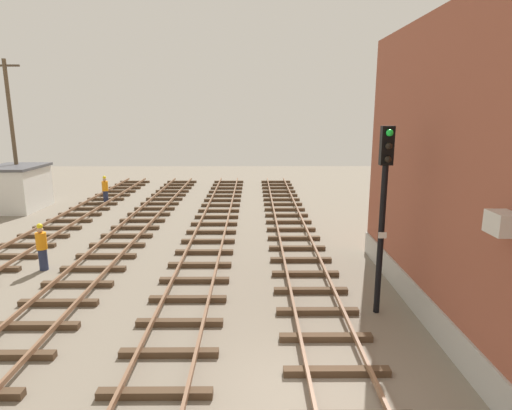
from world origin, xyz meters
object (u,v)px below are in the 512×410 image
Objects in this scene: utility_pole_far at (12,132)px; track_worker_distant at (105,190)px; signal_mast at (383,200)px; control_hut at (17,188)px; track_worker_foreground at (42,247)px.

track_worker_distant is (5.14, 1.06, -3.85)m from utility_pole_far.
signal_mast is at bearing -49.54° from track_worker_distant.
utility_pole_far is at bearing -168.35° from track_worker_distant.
control_hut is 12.53m from track_worker_foreground.
utility_pole_far is 13.80m from track_worker_foreground.
utility_pole_far is 4.90× the size of track_worker_distant.
control_hut is 2.03× the size of track_worker_foreground.
track_worker_foreground is (6.89, -11.32, -3.85)m from utility_pole_far.
control_hut is 0.41× the size of utility_pole_far.
utility_pole_far reaches higher than signal_mast.
utility_pole_far is 6.50m from track_worker_distant.
track_worker_distant is (-1.76, 12.38, 0.00)m from track_worker_foreground.
track_worker_foreground is 12.51m from track_worker_distant.
control_hut is (-18.58, 14.28, -2.14)m from signal_mast.
control_hut reaches higher than track_worker_distant.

